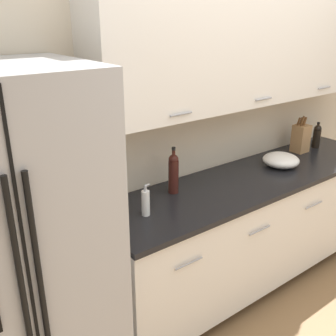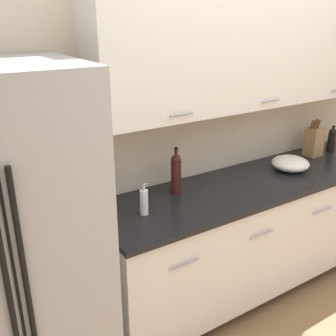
{
  "view_description": "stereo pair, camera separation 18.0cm",
  "coord_description": "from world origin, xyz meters",
  "px_view_note": "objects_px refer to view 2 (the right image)",
  "views": [
    {
      "loc": [
        -1.96,
        -0.78,
        2.02
      ],
      "look_at": [
        -0.63,
        0.97,
        1.16
      ],
      "focal_mm": 42.0,
      "sensor_mm": 36.0,
      "label": 1
    },
    {
      "loc": [
        -1.81,
        -0.88,
        2.02
      ],
      "look_at": [
        -0.63,
        0.97,
        1.16
      ],
      "focal_mm": 42.0,
      "sensor_mm": 36.0,
      "label": 2
    }
  ],
  "objects_px": {
    "wine_bottle": "(176,173)",
    "soap_dispenser": "(144,202)",
    "oil_bottle": "(332,139)",
    "mixing_bowl": "(290,163)",
    "refrigerator": "(1,258)",
    "knife_block": "(314,141)"
  },
  "relations": [
    {
      "from": "knife_block",
      "to": "oil_bottle",
      "type": "relative_size",
      "value": 1.41
    },
    {
      "from": "refrigerator",
      "to": "oil_bottle",
      "type": "bearing_deg",
      "value": 3.59
    },
    {
      "from": "knife_block",
      "to": "oil_bottle",
      "type": "height_order",
      "value": "knife_block"
    },
    {
      "from": "refrigerator",
      "to": "wine_bottle",
      "type": "relative_size",
      "value": 5.78
    },
    {
      "from": "oil_bottle",
      "to": "soap_dispenser",
      "type": "bearing_deg",
      "value": -176.0
    },
    {
      "from": "wine_bottle",
      "to": "oil_bottle",
      "type": "bearing_deg",
      "value": -0.65
    },
    {
      "from": "refrigerator",
      "to": "knife_block",
      "type": "height_order",
      "value": "refrigerator"
    },
    {
      "from": "refrigerator",
      "to": "knife_block",
      "type": "bearing_deg",
      "value": 4.29
    },
    {
      "from": "knife_block",
      "to": "soap_dispenser",
      "type": "height_order",
      "value": "knife_block"
    },
    {
      "from": "wine_bottle",
      "to": "refrigerator",
      "type": "bearing_deg",
      "value": -170.56
    },
    {
      "from": "refrigerator",
      "to": "wine_bottle",
      "type": "xyz_separation_m",
      "value": [
        1.14,
        0.19,
        0.13
      ]
    },
    {
      "from": "refrigerator",
      "to": "oil_bottle",
      "type": "distance_m",
      "value": 2.75
    },
    {
      "from": "knife_block",
      "to": "soap_dispenser",
      "type": "distance_m",
      "value": 1.72
    },
    {
      "from": "refrigerator",
      "to": "oil_bottle",
      "type": "height_order",
      "value": "refrigerator"
    },
    {
      "from": "soap_dispenser",
      "to": "oil_bottle",
      "type": "distance_m",
      "value": 1.93
    },
    {
      "from": "wine_bottle",
      "to": "soap_dispenser",
      "type": "distance_m",
      "value": 0.37
    },
    {
      "from": "refrigerator",
      "to": "soap_dispenser",
      "type": "height_order",
      "value": "refrigerator"
    },
    {
      "from": "soap_dispenser",
      "to": "oil_bottle",
      "type": "xyz_separation_m",
      "value": [
        1.93,
        0.13,
        0.03
      ]
    },
    {
      "from": "knife_block",
      "to": "mixing_bowl",
      "type": "bearing_deg",
      "value": -163.18
    },
    {
      "from": "soap_dispenser",
      "to": "refrigerator",
      "type": "bearing_deg",
      "value": -177.4
    },
    {
      "from": "oil_bottle",
      "to": "mixing_bowl",
      "type": "bearing_deg",
      "value": -170.19
    },
    {
      "from": "refrigerator",
      "to": "mixing_bowl",
      "type": "distance_m",
      "value": 2.11
    }
  ]
}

